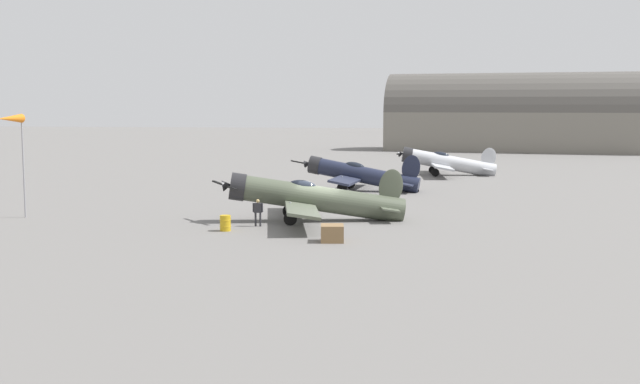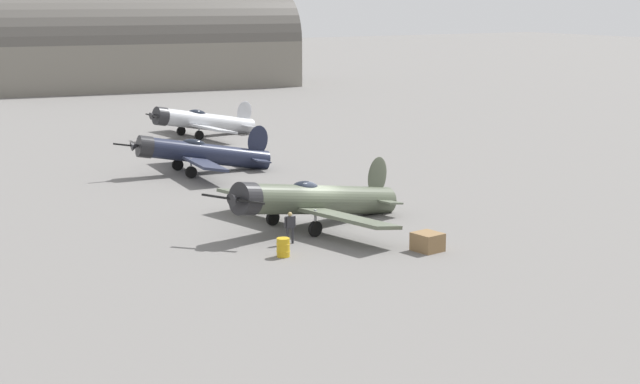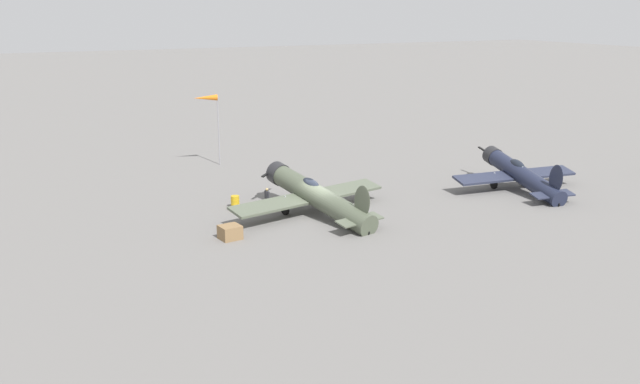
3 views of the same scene
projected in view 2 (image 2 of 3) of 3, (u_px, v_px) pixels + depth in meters
ground_plane at (320, 225)px, 51.72m from camera, size 400.00×400.00×0.00m
airplane_foreground at (313, 200)px, 51.09m from camera, size 12.18×12.60×3.48m
airplane_mid_apron at (200, 153)px, 66.55m from camera, size 11.13×10.81×3.34m
airplane_far_line at (201, 121)px, 83.67m from camera, size 10.15×11.11×3.20m
ground_crew_mechanic at (290, 225)px, 47.63m from camera, size 0.63×0.22×1.61m
equipment_crate at (428, 242)px, 46.41m from camera, size 1.35×1.44×0.89m
fuel_drum at (283, 247)px, 45.36m from camera, size 0.66×0.66×0.90m
distant_hangar at (143, 50)px, 126.46m from camera, size 41.45×17.66×12.21m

